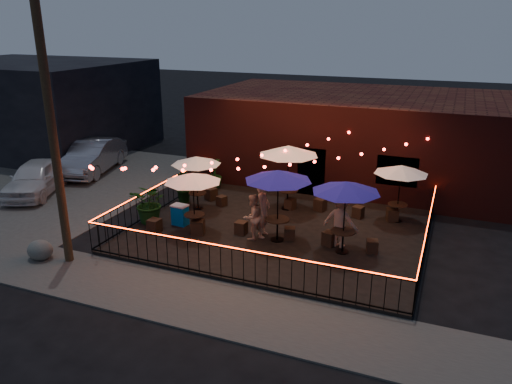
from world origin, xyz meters
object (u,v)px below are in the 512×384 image
utility_pole (53,138)px  cafe_table_3 (288,151)px  cooler (180,215)px  boulder (40,250)px  cafe_table_4 (346,188)px  cafe_table_0 (193,178)px  cafe_table_5 (401,170)px  cafe_table_2 (278,176)px  cafe_table_1 (196,161)px

utility_pole → cafe_table_3: size_ratio=3.11×
cooler → cafe_table_3: bearing=50.0°
cafe_table_3 → boulder: size_ratio=2.97×
cooler → cafe_table_4: bearing=5.4°
cafe_table_0 → cafe_table_5: size_ratio=0.87×
boulder → cafe_table_5: bearing=35.5°
cafe_table_5 → cafe_table_3: bearing=-175.9°
boulder → cafe_table_0: bearing=43.5°
cafe_table_5 → cooler: size_ratio=3.28×
cafe_table_2 → cafe_table_3: (-0.65, 2.98, 0.08)m
cafe_table_0 → cafe_table_5: cafe_table_0 is taller
cafe_table_0 → cooler: cafe_table_0 is taller
cooler → boulder: 4.82m
cooler → cafe_table_0: bearing=-20.9°
cafe_table_0 → cafe_table_1: (-1.03, 2.12, -0.04)m
cafe_table_1 → cafe_table_5: cafe_table_5 is taller
cafe_table_0 → boulder: cafe_table_0 is taller
cafe_table_2 → cooler: (-3.74, -0.05, -1.88)m
cafe_table_4 → cafe_table_2: bearing=178.0°
boulder → cafe_table_3: bearing=49.4°
cafe_table_0 → cooler: 1.85m
cafe_table_3 → cooler: bearing=-135.6°
cafe_table_1 → cooler: cafe_table_1 is taller
utility_pole → cafe_table_5: size_ratio=3.18×
cafe_table_3 → cafe_table_4: cafe_table_3 is taller
cafe_table_3 → boulder: bearing=-130.6°
cafe_table_4 → cafe_table_5: (1.28, 3.36, -0.21)m
cafe_table_5 → cafe_table_2: bearing=-137.2°
utility_pole → cooler: 5.38m
utility_pole → cafe_table_4: utility_pole is taller
cafe_table_0 → cafe_table_5: (6.45, 3.75, -0.02)m
utility_pole → cafe_table_0: bearing=49.6°
cafe_table_2 → cafe_table_3: size_ratio=0.97×
utility_pole → cafe_table_0: utility_pole is taller
cafe_table_2 → boulder: size_ratio=2.87×
cafe_table_1 → cafe_table_5: 7.65m
cafe_table_0 → cafe_table_3: 4.14m
cafe_table_4 → utility_pole: bearing=-155.5°
cafe_table_0 → cafe_table_2: bearing=9.1°
cafe_table_3 → boulder: (-5.93, -6.92, -2.16)m
cafe_table_1 → cafe_table_4: cafe_table_4 is taller
cafe_table_0 → cafe_table_3: (2.27, 3.44, 0.35)m
utility_pole → cafe_table_3: 8.48m
cafe_table_0 → cafe_table_1: 2.35m
utility_pole → cooler: size_ratio=10.41×
cafe_table_3 → cafe_table_2: bearing=-77.7°
cafe_table_5 → cafe_table_4: bearing=-110.9°
cafe_table_1 → utility_pole: bearing=-107.9°
cafe_table_2 → utility_pole: bearing=-146.9°
cafe_table_0 → boulder: bearing=-136.5°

